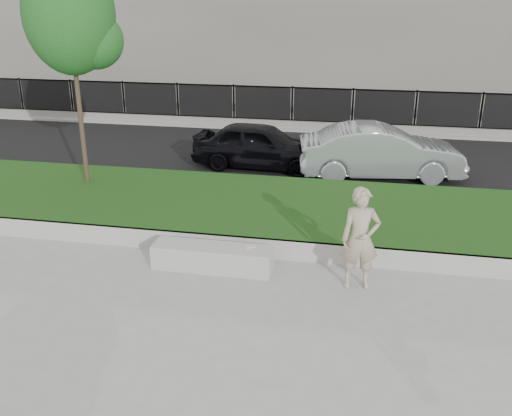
% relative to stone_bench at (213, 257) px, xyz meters
% --- Properties ---
extents(ground, '(90.00, 90.00, 0.00)m').
position_rel_stone_bench_xyz_m(ground, '(0.45, -0.40, -0.23)').
color(ground, gray).
rests_on(ground, ground).
extents(grass_bank, '(34.00, 4.00, 0.40)m').
position_rel_stone_bench_xyz_m(grass_bank, '(0.45, 2.60, -0.03)').
color(grass_bank, black).
rests_on(grass_bank, ground).
extents(grass_kerb, '(34.00, 0.08, 0.40)m').
position_rel_stone_bench_xyz_m(grass_kerb, '(0.45, 0.64, -0.03)').
color(grass_kerb, '#A29F98').
rests_on(grass_kerb, ground).
extents(street, '(34.00, 7.00, 0.04)m').
position_rel_stone_bench_xyz_m(street, '(0.45, 8.10, -0.21)').
color(street, black).
rests_on(street, ground).
extents(far_pavement, '(34.00, 3.00, 0.12)m').
position_rel_stone_bench_xyz_m(far_pavement, '(0.45, 12.60, -0.17)').
color(far_pavement, gray).
rests_on(far_pavement, ground).
extents(iron_fence, '(32.00, 0.30, 1.50)m').
position_rel_stone_bench_xyz_m(iron_fence, '(0.45, 11.60, 0.32)').
color(iron_fence, slate).
rests_on(iron_fence, far_pavement).
extents(stone_bench, '(2.22, 0.55, 0.45)m').
position_rel_stone_bench_xyz_m(stone_bench, '(0.00, 0.00, 0.00)').
color(stone_bench, '#A29F98').
rests_on(stone_bench, ground).
extents(man, '(0.72, 0.54, 1.80)m').
position_rel_stone_bench_xyz_m(man, '(2.65, -0.15, 0.67)').
color(man, tan).
rests_on(man, ground).
extents(book, '(0.24, 0.23, 0.02)m').
position_rel_stone_bench_xyz_m(book, '(0.68, 0.11, 0.24)').
color(book, beige).
rests_on(book, stone_bench).
extents(young_tree, '(2.15, 2.06, 5.27)m').
position_rel_stone_bench_xyz_m(young_tree, '(-4.04, 3.29, 4.01)').
color(young_tree, '#38281C').
rests_on(young_tree, grass_bank).
extents(car_dark, '(3.95, 1.79, 1.32)m').
position_rel_stone_bench_xyz_m(car_dark, '(-0.35, 6.46, 0.47)').
color(car_dark, black).
rests_on(car_dark, street).
extents(car_silver, '(4.56, 2.24, 1.44)m').
position_rel_stone_bench_xyz_m(car_silver, '(3.02, 6.16, 0.53)').
color(car_silver, '#9FA3A8').
rests_on(car_silver, street).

